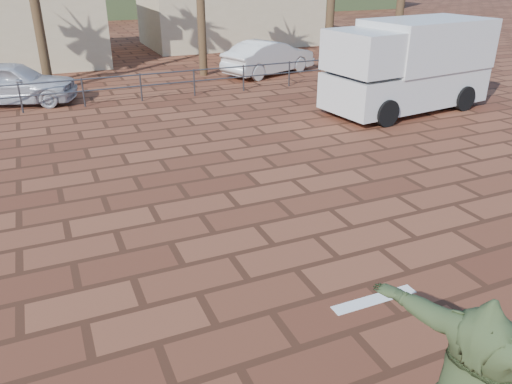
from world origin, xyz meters
TOP-DOWN VIEW (x-y plane):
  - ground at (0.00, 0.00)m, footprint 120.00×120.00m
  - paint_stripe at (0.70, -1.20)m, footprint 1.40×0.22m
  - guardrail at (0.00, 12.00)m, footprint 24.06×0.06m
  - building_east at (8.00, 24.00)m, footprint 10.60×6.60m
  - skateboarder at (-0.08, -3.70)m, footprint 1.30×2.38m
  - campervan at (7.99, 7.25)m, footprint 5.89×3.07m
  - car_silver at (-4.26, 13.46)m, footprint 4.72×3.04m
  - car_white at (6.29, 14.57)m, footprint 4.77×3.04m
  - street_sign at (8.53, 12.00)m, footprint 0.40×0.05m

SIDE VIEW (x-z plane):
  - ground at x=0.00m, z-range 0.00..0.00m
  - paint_stripe at x=0.70m, z-range 0.00..0.01m
  - guardrail at x=0.00m, z-range 0.18..1.18m
  - car_white at x=6.29m, z-range 0.00..1.48m
  - car_silver at x=-4.26m, z-range 0.00..1.50m
  - skateboarder at x=-0.08m, z-range 0.11..1.97m
  - street_sign at x=8.53m, z-range 0.40..2.39m
  - campervan at x=7.99m, z-range 0.08..3.00m
  - building_east at x=8.00m, z-range 0.04..5.04m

